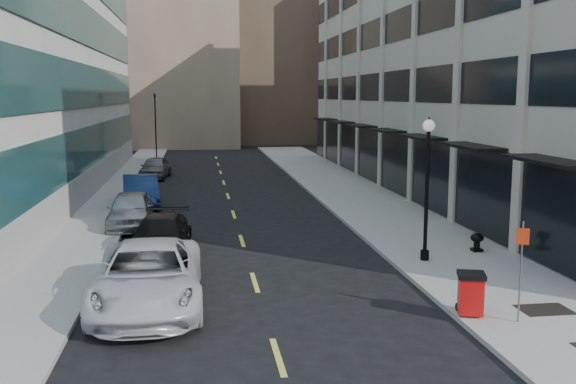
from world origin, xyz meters
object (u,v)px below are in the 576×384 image
object	(u,v)px
car_blue_sedan	(141,192)
car_grey_sedan	(155,168)
car_white_van	(148,276)
trash_bin	(471,292)
car_black_pickup	(160,236)
lamppost	(427,177)
sign_post	(521,259)
car_silver_sedan	(131,210)
urn_planter	(477,240)
traffic_signal	(155,98)

from	to	relation	value
car_blue_sedan	car_grey_sedan	xyz separation A→B (m)	(0.00, 12.24, -0.07)
car_white_van	trash_bin	bearing A→B (deg)	-15.38
car_black_pickup	car_blue_sedan	distance (m)	10.78
trash_bin	lamppost	size ratio (longest dim) A/B	0.23
car_black_pickup	trash_bin	world-z (taller)	car_black_pickup
car_black_pickup	car_blue_sedan	bearing A→B (deg)	103.41
car_grey_sedan	sign_post	distance (m)	33.93
car_silver_sedan	car_grey_sedan	distance (m)	17.61
car_blue_sedan	car_black_pickup	bearing A→B (deg)	-87.79
car_black_pickup	urn_planter	bearing A→B (deg)	-3.46
car_black_pickup	car_grey_sedan	distance (m)	22.95
car_white_van	car_silver_sedan	world-z (taller)	car_white_van
trash_bin	car_grey_sedan	bearing A→B (deg)	125.13
lamppost	car_silver_sedan	bearing A→B (deg)	144.13
traffic_signal	car_grey_sedan	xyz separation A→B (m)	(0.70, -13.00, -4.93)
lamppost	urn_planter	world-z (taller)	lamppost
car_black_pickup	urn_planter	distance (m)	11.93
lamppost	trash_bin	bearing A→B (deg)	-98.10
car_silver_sedan	sign_post	bearing A→B (deg)	-53.21
urn_planter	car_grey_sedan	bearing A→B (deg)	118.56
car_black_pickup	car_silver_sedan	xyz separation A→B (m)	(-1.60, 5.29, 0.09)
car_white_van	car_silver_sedan	bearing A→B (deg)	97.50
sign_post	trash_bin	bearing A→B (deg)	163.49
car_silver_sedan	traffic_signal	bearing A→B (deg)	90.22
traffic_signal	sign_post	xyz separation A→B (m)	(11.90, -45.01, -3.88)
car_white_van	lamppost	world-z (taller)	lamppost
car_grey_sedan	lamppost	bearing A→B (deg)	-60.15
car_black_pickup	car_silver_sedan	distance (m)	5.52
car_black_pickup	car_blue_sedan	size ratio (longest dim) A/B	0.97
car_blue_sedan	lamppost	xyz separation A→B (m)	(11.01, -13.33, 2.29)
car_silver_sedan	car_blue_sedan	distance (m)	5.37
lamppost	sign_post	xyz separation A→B (m)	(0.19, -6.44, -1.31)
car_white_van	sign_post	bearing A→B (deg)	-17.89
traffic_signal	trash_bin	world-z (taller)	traffic_signal
car_silver_sedan	car_black_pickup	bearing A→B (deg)	-74.25
traffic_signal	car_black_pickup	world-z (taller)	traffic_signal
car_silver_sedan	car_grey_sedan	world-z (taller)	car_silver_sedan
car_black_pickup	sign_post	size ratio (longest dim) A/B	1.89
traffic_signal	car_blue_sedan	distance (m)	25.71
car_grey_sedan	lamppost	xyz separation A→B (m)	(11.01, -25.57, 2.37)
traffic_signal	urn_planter	xyz separation A→B (m)	(14.10, -37.62, -5.15)
urn_planter	sign_post	bearing A→B (deg)	-106.59
urn_planter	lamppost	bearing A→B (deg)	-158.33
car_white_van	lamppost	xyz separation A→B (m)	(9.41, 3.43, 2.25)
car_black_pickup	lamppost	bearing A→B (deg)	-11.01
trash_bin	urn_planter	xyz separation A→B (m)	(3.20, 6.66, -0.20)
car_blue_sedan	trash_bin	size ratio (longest dim) A/B	4.50
car_silver_sedan	trash_bin	xyz separation A→B (m)	(10.20, -13.68, -0.05)
car_black_pickup	lamppost	size ratio (longest dim) A/B	0.99
car_blue_sedan	sign_post	size ratio (longest dim) A/B	1.95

